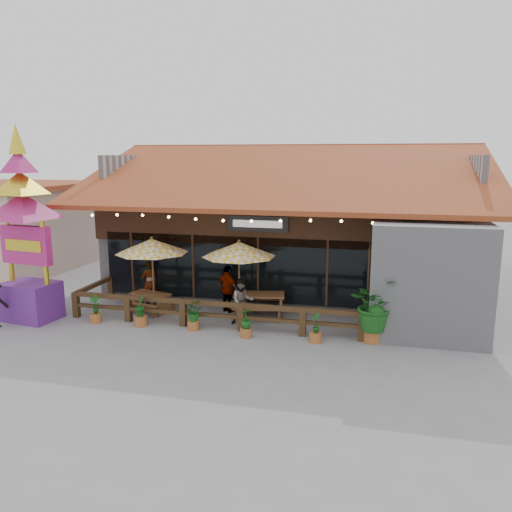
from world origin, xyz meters
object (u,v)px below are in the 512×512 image
(picnic_table_left, at_px, (151,299))
(umbrella_left, at_px, (152,246))
(thai_sign_tower, at_px, (23,212))
(umbrella_right, at_px, (239,250))
(picnic_table_right, at_px, (259,301))
(tropical_plant, at_px, (374,306))

(picnic_table_left, bearing_deg, umbrella_left, 21.05)
(thai_sign_tower, bearing_deg, umbrella_right, 15.96)
(umbrella_left, height_order, picnic_table_left, umbrella_left)
(umbrella_left, relative_size, thai_sign_tower, 0.45)
(umbrella_left, xyz_separation_m, picnic_table_right, (3.85, 0.27, -1.84))
(picnic_table_right, xyz_separation_m, tropical_plant, (3.92, -1.53, 0.58))
(picnic_table_left, bearing_deg, umbrella_right, 4.00)
(umbrella_left, bearing_deg, picnic_table_right, 4.07)
(picnic_table_left, bearing_deg, thai_sign_tower, -154.31)
(picnic_table_right, relative_size, tropical_plant, 1.00)
(umbrella_right, relative_size, picnic_table_left, 1.98)
(thai_sign_tower, bearing_deg, umbrella_left, 25.54)
(umbrella_right, xyz_separation_m, thai_sign_tower, (-6.91, -1.98, 1.35))
(thai_sign_tower, bearing_deg, picnic_table_left, 25.69)
(picnic_table_right, bearing_deg, umbrella_right, -172.52)
(umbrella_left, xyz_separation_m, thai_sign_tower, (-3.75, -1.79, 1.33))
(thai_sign_tower, bearing_deg, tropical_plant, 2.65)
(picnic_table_left, relative_size, thai_sign_tower, 0.24)
(umbrella_right, xyz_separation_m, picnic_table_right, (0.69, 0.09, -1.83))
(picnic_table_left, height_order, picnic_table_right, picnic_table_right)
(tropical_plant, bearing_deg, umbrella_right, 162.60)
(thai_sign_tower, distance_m, tropical_plant, 11.82)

